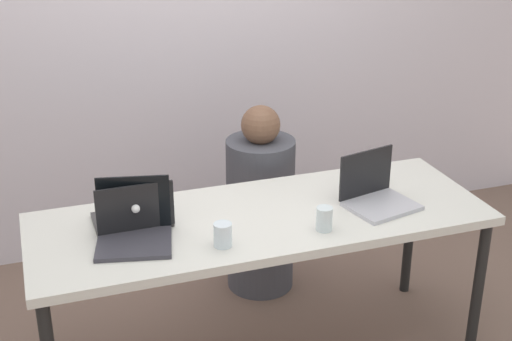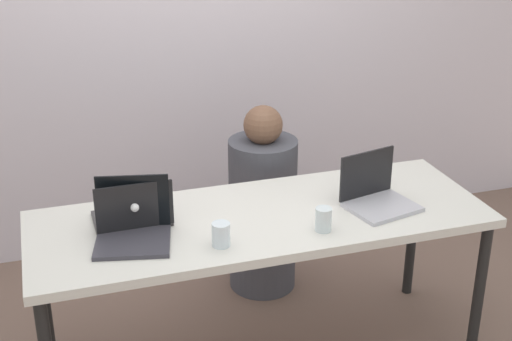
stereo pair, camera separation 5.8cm
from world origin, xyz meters
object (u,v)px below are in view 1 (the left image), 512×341
object	(u,v)px
person_at_center	(260,209)
water_glass_left	(223,236)
laptop_front_left	(134,228)
water_glass_right	(324,220)
laptop_front_right	(376,194)
laptop_back_left	(133,215)

from	to	relation	value
person_at_center	water_glass_left	world-z (taller)	person_at_center
person_at_center	laptop_front_left	distance (m)	1.07
person_at_center	water_glass_right	distance (m)	0.90
laptop_front_right	water_glass_right	distance (m)	0.35
water_glass_right	water_glass_left	xyz separation A→B (m)	(-0.43, 0.00, -0.00)
person_at_center	laptop_back_left	distance (m)	0.98
person_at_center	laptop_front_right	xyz separation A→B (m)	(0.30, -0.68, 0.35)
laptop_front_left	water_glass_right	bearing A→B (deg)	0.31
laptop_front_right	laptop_back_left	distance (m)	1.06
person_at_center	water_glass_right	size ratio (longest dim) A/B	10.21
laptop_front_left	laptop_back_left	distance (m)	0.13
laptop_front_left	water_glass_left	world-z (taller)	laptop_front_left
person_at_center	laptop_back_left	xyz separation A→B (m)	(-0.75, -0.54, 0.34)
laptop_front_right	laptop_back_left	bearing A→B (deg)	159.10
laptop_back_left	water_glass_left	world-z (taller)	laptop_back_left
laptop_front_right	laptop_back_left	world-z (taller)	laptop_front_right
water_glass_left	water_glass_right	bearing A→B (deg)	-0.64
person_at_center	laptop_front_right	distance (m)	0.82
laptop_front_left	laptop_back_left	bearing A→B (deg)	94.54
person_at_center	water_glass_left	bearing A→B (deg)	54.74
laptop_back_left	water_glass_left	bearing A→B (deg)	136.01
person_at_center	water_glass_left	size ratio (longest dim) A/B	10.56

